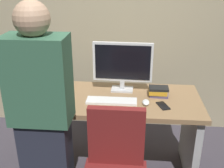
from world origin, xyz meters
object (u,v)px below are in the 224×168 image
Objects in this scene: mouse at (146,102)px; cup_by_monitor at (65,86)px; cup_near_keyboard at (63,95)px; person_at_desk at (43,121)px; desk at (112,120)px; book_stack at (158,91)px; keyboard at (112,101)px; cell_phone at (163,106)px; monitor at (123,64)px.

cup_by_monitor is at bearing 164.03° from mouse.
cup_by_monitor is (-0.02, 0.19, 0.00)m from cup_near_keyboard.
mouse is at bearing 34.91° from person_at_desk.
desk is 8.65× the size of book_stack.
person_at_desk is (-0.42, -0.60, 0.32)m from desk.
keyboard is 4.52× the size of cup_near_keyboard.
cup_near_keyboard is (-0.43, 0.01, 0.04)m from keyboard.
person_at_desk is 0.67m from keyboard.
cup_by_monitor is 0.91m from cell_phone.
cup_near_keyboard is 0.86m from cell_phone.
cup_near_keyboard is 1.00× the size of cup_by_monitor.
cell_phone is at bearing 28.96° from person_at_desk.
book_stack is (0.41, 0.08, 0.27)m from desk.
desk is 16.23× the size of cup_by_monitor.
mouse is (0.21, -0.27, -0.24)m from monitor.
cup_near_keyboard is 0.53× the size of book_stack.
monitor is 5.41× the size of mouse.
book_stack is (0.33, -0.09, -0.21)m from monitor.
desk is 0.49m from book_stack.
person_at_desk is 0.98m from cell_phone.
monitor is at bearing 119.81° from cell_phone.
monitor is 5.66× the size of cup_by_monitor.
mouse is 0.56× the size of book_stack.
cup_by_monitor is 0.85m from book_stack.
monitor is at bearing 65.05° from desk.
mouse is at bearing -2.93° from keyboard.
cup_near_keyboard is (-0.50, -0.25, -0.21)m from monitor.
keyboard is at bearing 176.85° from mouse.
cell_phone is at bearing -82.90° from book_stack.
cup_near_keyboard reaches higher than desk.
keyboard is 4.50× the size of cup_by_monitor.
keyboard is 0.43m from cup_near_keyboard.
cup_by_monitor is at bearing 91.89° from person_at_desk.
monitor is 3.75× the size of cell_phone.
desk is 16.29× the size of cup_near_keyboard.
cell_phone is (0.88, -0.24, -0.04)m from cup_by_monitor.
cup_by_monitor reaches higher than cell_phone.
keyboard is at bearing 154.55° from cell_phone.
keyboard reaches higher than cell_phone.
desk is 0.95× the size of person_at_desk.
keyboard is at bearing -1.01° from cup_near_keyboard.
person_at_desk is 3.81× the size of keyboard.
book_stack is at bearing -15.34° from monitor.
monitor is at bearing 26.41° from cup_near_keyboard.
person_at_desk is 3.03× the size of monitor.
monitor is 0.40m from book_stack.
keyboard is at bearing -23.45° from cup_by_monitor.
monitor reaches higher than keyboard.
desk is 0.25m from keyboard.
cell_phone is at bearing -16.92° from desk.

